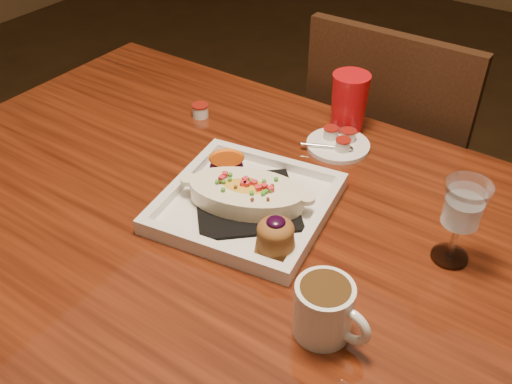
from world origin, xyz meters
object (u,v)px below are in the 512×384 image
Objects in this scene: plate at (249,202)px; chair_far at (391,169)px; saucer at (338,143)px; red_tumbler at (349,104)px; goblet at (463,209)px; table at (260,269)px; coffee_mug at (325,309)px.

chair_far is at bearing 77.01° from plate.
red_tumbler is (-0.02, 0.07, 0.06)m from saucer.
saucer is (-0.01, -0.33, 0.25)m from chair_far.
goblet is at bearing 6.38° from plate.
goblet reaches higher than saucer.
red_tumbler reaches higher than table.
coffee_mug is at bearing -111.49° from goblet.
coffee_mug is (0.20, -0.13, 0.14)m from table.
chair_far reaches higher than saucer.
red_tumbler is at bearing 141.43° from goblet.
saucer is (-0.01, 0.30, 0.11)m from table.
goblet is at bearing -31.58° from saucer.
coffee_mug is at bearing -42.05° from plate.
red_tumbler is at bearing 119.97° from coffee_mug.
plate is 2.48× the size of saucer.
plate is (-0.04, 0.02, 0.12)m from table.
chair_far is 0.84m from coffee_mug.
plate is at bearing 152.96° from coffee_mug.
plate is (-0.04, -0.61, 0.27)m from chair_far.
table is 0.28m from coffee_mug.
plate is 2.46× the size of red_tumbler.
coffee_mug is 0.55m from red_tumbler.
table is at bearing -158.33° from goblet.
goblet is 0.41m from red_tumbler.
saucer is 0.09m from red_tumbler.
chair_far is 0.40m from red_tumbler.
chair_far is at bearing 90.00° from table.
saucer is at bearing 92.40° from table.
table is 1.61× the size of chair_far.
coffee_mug is 0.89× the size of saucer.
red_tumbler reaches higher than coffee_mug.
goblet is at bearing 119.64° from chair_far.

